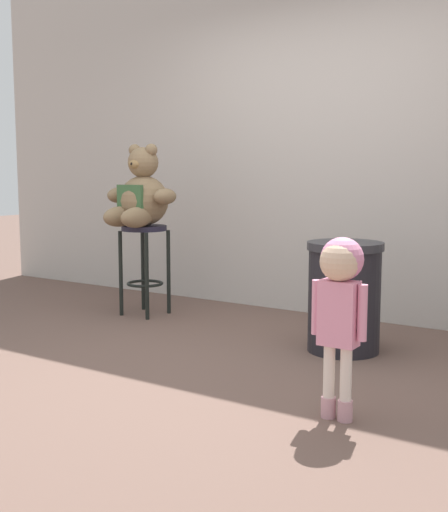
# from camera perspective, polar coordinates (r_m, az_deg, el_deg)

# --- Properties ---
(ground_plane) EXTENTS (24.00, 24.00, 0.00)m
(ground_plane) POSITION_cam_1_polar(r_m,az_deg,el_deg) (3.96, -3.02, -9.71)
(ground_plane) COLOR brown
(building_wall) EXTENTS (7.34, 0.30, 3.73)m
(building_wall) POSITION_cam_1_polar(r_m,az_deg,el_deg) (5.53, 9.46, 14.59)
(building_wall) COLOR #BDB5AD
(building_wall) RESTS_ON ground_plane
(bar_stool_with_teddy) EXTENTS (0.36, 0.36, 0.72)m
(bar_stool_with_teddy) POSITION_cam_1_polar(r_m,az_deg,el_deg) (5.37, -6.84, 0.35)
(bar_stool_with_teddy) COLOR #201D2E
(bar_stool_with_teddy) RESTS_ON ground_plane
(teddy_bear) EXTENTS (0.62, 0.56, 0.65)m
(teddy_bear) POSITION_cam_1_polar(r_m,az_deg,el_deg) (5.31, -7.14, 5.12)
(teddy_bear) COLOR #866C4D
(teddy_bear) RESTS_ON bar_stool_with_teddy
(child_walking) EXTENTS (0.27, 0.22, 0.86)m
(child_walking) POSITION_cam_1_polar(r_m,az_deg,el_deg) (3.10, 9.93, -2.75)
(child_walking) COLOR #C8909B
(child_walking) RESTS_ON ground_plane
(trash_bin) EXTENTS (0.49, 0.49, 0.71)m
(trash_bin) POSITION_cam_1_polar(r_m,az_deg,el_deg) (4.33, 10.27, -3.44)
(trash_bin) COLOR black
(trash_bin) RESTS_ON ground_plane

